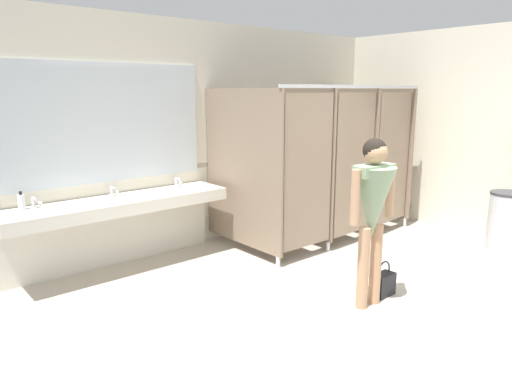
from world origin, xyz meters
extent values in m
cube|color=#B2A899|center=(0.00, 0.00, -0.05)|extent=(6.41, 6.92, 0.10)
cube|color=beige|center=(0.00, 3.22, 1.45)|extent=(6.41, 0.12, 2.90)
cube|color=#9E937F|center=(0.00, 3.16, 1.05)|extent=(6.41, 0.01, 0.06)
cube|color=silver|center=(-1.56, 2.85, 0.77)|extent=(2.56, 0.58, 0.14)
cube|color=silver|center=(-1.56, 3.10, 0.35)|extent=(2.56, 0.08, 0.70)
cube|color=beige|center=(-2.41, 2.82, 0.79)|extent=(0.42, 0.32, 0.11)
cylinder|color=silver|center=(-2.41, 3.05, 0.89)|extent=(0.04, 0.04, 0.11)
cylinder|color=silver|center=(-2.41, 3.00, 0.94)|extent=(0.03, 0.11, 0.03)
sphere|color=silver|center=(-2.34, 3.06, 0.87)|extent=(0.04, 0.04, 0.04)
cube|color=beige|center=(-1.56, 2.82, 0.79)|extent=(0.42, 0.32, 0.11)
cylinder|color=silver|center=(-1.56, 3.05, 0.89)|extent=(0.04, 0.04, 0.11)
cylinder|color=silver|center=(-1.56, 3.00, 0.94)|extent=(0.03, 0.11, 0.03)
sphere|color=silver|center=(-1.49, 3.06, 0.87)|extent=(0.04, 0.04, 0.04)
cube|color=beige|center=(-0.71, 2.82, 0.79)|extent=(0.42, 0.32, 0.11)
cylinder|color=silver|center=(-0.71, 3.05, 0.89)|extent=(0.04, 0.04, 0.11)
cylinder|color=silver|center=(-0.71, 3.00, 0.94)|extent=(0.03, 0.11, 0.03)
sphere|color=silver|center=(-0.64, 3.06, 0.87)|extent=(0.04, 0.04, 0.04)
cube|color=silver|center=(-1.56, 3.15, 1.66)|extent=(2.46, 0.02, 1.35)
cube|color=#84705B|center=(-0.14, 2.42, 1.09)|extent=(0.03, 1.45, 1.94)
cylinder|color=silver|center=(-0.14, 1.75, 0.06)|extent=(0.05, 0.05, 0.12)
cube|color=#84705B|center=(0.74, 2.42, 1.09)|extent=(0.03, 1.45, 1.94)
cylinder|color=silver|center=(0.74, 1.75, 0.06)|extent=(0.05, 0.05, 0.12)
cube|color=#84705B|center=(1.61, 2.42, 1.09)|extent=(0.03, 1.45, 1.94)
cylinder|color=silver|center=(1.61, 1.75, 0.06)|extent=(0.05, 0.05, 0.12)
cube|color=#84705B|center=(2.49, 2.42, 1.09)|extent=(0.03, 1.45, 1.94)
cylinder|color=silver|center=(2.49, 1.75, 0.06)|extent=(0.05, 0.05, 0.12)
cube|color=#84705B|center=(0.30, 1.72, 1.09)|extent=(0.80, 0.03, 1.84)
cube|color=#84705B|center=(1.18, 1.72, 1.09)|extent=(0.80, 0.07, 1.84)
cube|color=#84705B|center=(2.05, 1.72, 1.09)|extent=(0.80, 0.10, 1.84)
cube|color=#B7BABF|center=(1.18, 1.72, 2.08)|extent=(2.70, 0.04, 0.04)
cylinder|color=#B7BABF|center=(2.50, 0.31, 0.37)|extent=(0.43, 0.43, 0.73)
cylinder|color=#333338|center=(2.50, 0.31, 0.75)|extent=(0.44, 0.44, 0.03)
cylinder|color=tan|center=(-0.08, 0.45, 0.39)|extent=(0.11, 0.11, 0.79)
cylinder|color=tan|center=(-0.26, 0.46, 0.39)|extent=(0.11, 0.11, 0.79)
cone|color=gray|center=(-0.17, 0.45, 1.01)|extent=(0.42, 0.42, 0.68)
cube|color=gray|center=(-0.17, 0.45, 1.32)|extent=(0.44, 0.19, 0.10)
cylinder|color=tan|center=(0.07, 0.44, 1.10)|extent=(0.08, 0.08, 0.50)
cylinder|color=tan|center=(-0.42, 0.47, 1.10)|extent=(0.08, 0.08, 0.50)
sphere|color=tan|center=(-0.17, 0.45, 1.49)|extent=(0.21, 0.21, 0.21)
sphere|color=black|center=(-0.17, 0.46, 1.50)|extent=(0.22, 0.22, 0.22)
cube|color=black|center=(0.13, 0.49, 0.11)|extent=(0.25, 0.14, 0.23)
torus|color=black|center=(0.13, 0.49, 0.27)|extent=(0.19, 0.02, 0.19)
cylinder|color=white|center=(-2.53, 3.03, 0.92)|extent=(0.07, 0.07, 0.16)
cylinder|color=black|center=(-2.53, 3.03, 1.01)|extent=(0.03, 0.03, 0.04)
cylinder|color=#B7BABF|center=(1.51, 0.18, 0.00)|extent=(0.14, 0.14, 0.01)
camera|label=1|loc=(-3.72, -2.06, 2.03)|focal=33.03mm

